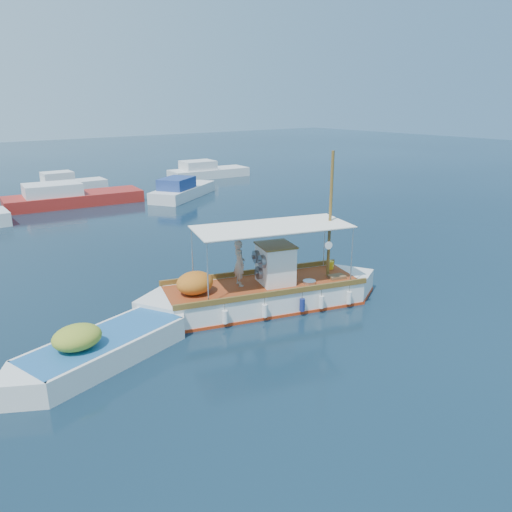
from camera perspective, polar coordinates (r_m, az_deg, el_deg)
ground at (r=18.85m, az=1.37°, el=-4.53°), size 160.00×160.00×0.00m
fishing_caique at (r=17.73m, az=0.68°, el=-4.28°), size 8.73×4.32×5.57m
dinghy at (r=14.92m, az=-17.14°, el=-10.26°), size 6.15×2.96×1.56m
bg_boat_n at (r=36.98m, az=-20.48°, el=6.21°), size 9.34×3.90×1.80m
bg_boat_ne at (r=37.76m, az=-8.46°, el=7.34°), size 6.80×5.49×1.80m
bg_boat_e at (r=47.43m, az=-5.66°, el=9.52°), size 7.59×3.30×1.80m
bg_boat_far_n at (r=42.68m, az=-20.79°, el=7.57°), size 5.67×2.21×1.80m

